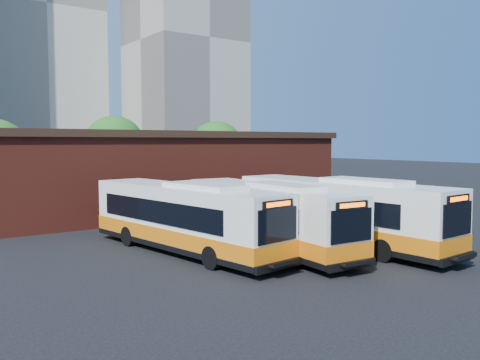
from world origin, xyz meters
TOP-DOWN VIEW (x-y plane):
  - ground at (0.00, 0.00)m, footprint 220.00×220.00m
  - bus_west at (-6.22, 4.57)m, footprint 4.36×13.44m
  - bus_midwest at (-2.35, 2.78)m, footprint 3.64×13.12m
  - bus_mideast at (1.32, 1.10)m, footprint 3.57×13.77m
  - bus_east at (5.16, 5.17)m, footprint 3.06×11.95m
  - transit_worker at (3.70, -3.72)m, footprint 0.54×0.70m
  - depot_building at (0.00, 20.00)m, footprint 28.60×12.60m
  - tree_mid at (2.00, 34.00)m, footprint 6.56×6.56m
  - tree_east at (13.00, 31.00)m, footprint 6.24×6.24m
  - tower_center at (7.00, 86.00)m, footprint 22.00×20.00m
  - tower_right at (30.00, 68.00)m, footprint 18.00×18.00m

SIDE VIEW (x-z plane):
  - ground at x=0.00m, z-range 0.00..0.00m
  - transit_worker at x=3.70m, z-range 0.00..1.72m
  - bus_east at x=5.16m, z-range -0.15..3.08m
  - bus_midwest at x=-2.35m, z-range -0.16..3.37m
  - bus_west at x=-6.22m, z-range -0.17..3.44m
  - bus_mideast at x=1.32m, z-range -0.17..3.55m
  - depot_building at x=0.00m, z-range 0.06..6.46m
  - tree_east at x=13.00m, z-range 0.85..8.81m
  - tree_mid at x=2.00m, z-range 0.90..9.26m
  - tower_right at x=30.00m, z-range -0.26..48.94m
  - tower_center at x=7.00m, z-range -0.26..60.94m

